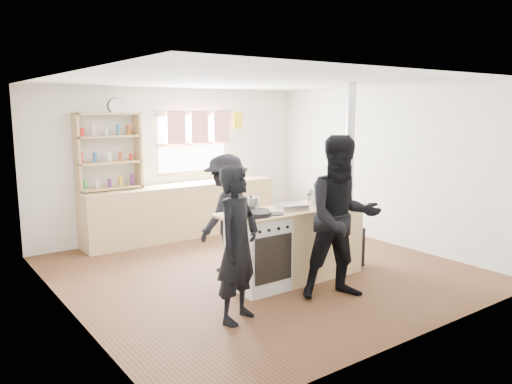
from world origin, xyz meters
The scene contains 14 objects.
ground centered at (0.00, 0.00, -0.01)m, with size 5.00×5.00×0.01m, color brown.
back_counter centered at (0.00, 2.22, 0.45)m, with size 3.40×0.55×0.90m, color tan.
shelving_unit centered at (-1.20, 2.34, 1.51)m, with size 1.00×0.28×1.20m.
thermos centered at (0.98, 2.22, 1.04)m, with size 0.10×0.10×0.29m, color silver.
cooking_island centered at (0.14, -0.55, 0.47)m, with size 1.97×0.64×0.93m.
skillet_greens centered at (-0.52, -0.66, 0.96)m, with size 0.41×0.41×0.05m.
roast_tray centered at (0.04, -0.60, 0.97)m, with size 0.39×0.34×0.07m.
stockpot_stove centered at (-0.40, -0.33, 1.01)m, with size 0.23×0.23×0.19m.
stockpot_counter centered at (0.56, -0.51, 1.03)m, with size 0.32×0.32×0.23m.
bread_board centered at (0.84, -0.58, 0.98)m, with size 0.31×0.25×0.12m.
flue_heater centered at (1.09, -0.54, 0.64)m, with size 0.35×0.35×2.50m.
person_near_left centered at (-1.15, -1.16, 0.80)m, with size 0.59×0.38×1.61m, color black.
person_near_right centered at (0.17, -1.33, 0.94)m, with size 0.91×0.71×1.87m, color black.
person_far centered at (-0.37, 0.28, 0.79)m, with size 1.01×0.58×1.57m, color black.
Camera 1 is at (-3.86, -5.23, 2.17)m, focal length 35.00 mm.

